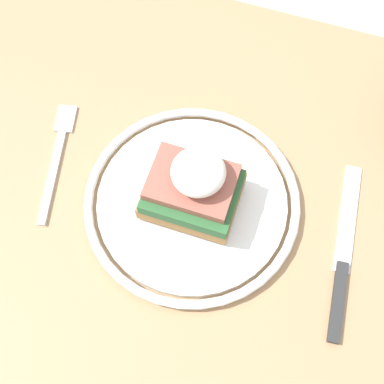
{
  "coord_description": "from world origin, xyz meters",
  "views": [
    {
      "loc": [
        0.06,
        -0.18,
        1.3
      ],
      "look_at": [
        -0.01,
        0.03,
        0.78
      ],
      "focal_mm": 50.0,
      "sensor_mm": 36.0,
      "label": 1
    }
  ],
  "objects_px": {
    "sandwich": "(193,188)",
    "knife": "(342,264)",
    "plate": "(192,202)",
    "fork": "(57,156)"
  },
  "relations": [
    {
      "from": "sandwich",
      "to": "knife",
      "type": "xyz_separation_m",
      "value": [
        0.17,
        -0.02,
        -0.04
      ]
    },
    {
      "from": "plate",
      "to": "sandwich",
      "type": "relative_size",
      "value": 2.39
    },
    {
      "from": "sandwich",
      "to": "fork",
      "type": "height_order",
      "value": "sandwich"
    },
    {
      "from": "knife",
      "to": "sandwich",
      "type": "bearing_deg",
      "value": 174.69
    },
    {
      "from": "plate",
      "to": "knife",
      "type": "xyz_separation_m",
      "value": [
        0.17,
        -0.02,
        -0.01
      ]
    },
    {
      "from": "plate",
      "to": "fork",
      "type": "xyz_separation_m",
      "value": [
        -0.17,
        0.01,
        -0.01
      ]
    },
    {
      "from": "plate",
      "to": "fork",
      "type": "distance_m",
      "value": 0.17
    },
    {
      "from": "fork",
      "to": "knife",
      "type": "height_order",
      "value": "knife"
    },
    {
      "from": "plate",
      "to": "sandwich",
      "type": "distance_m",
      "value": 0.04
    },
    {
      "from": "plate",
      "to": "sandwich",
      "type": "xyz_separation_m",
      "value": [
        0.0,
        0.0,
        0.04
      ]
    }
  ]
}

